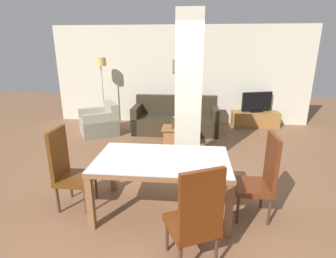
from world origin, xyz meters
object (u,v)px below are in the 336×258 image
at_px(sofa, 175,120).
at_px(coffee_table, 178,136).
at_px(dining_chair_near_right, 196,217).
at_px(tv_screen, 257,102).
at_px(dining_chair_head_right, 261,176).
at_px(armchair, 100,123).
at_px(dining_table, 162,169).
at_px(tv_stand, 255,119).
at_px(floor_lamp, 101,69).
at_px(bottle, 174,124).
at_px(dining_chair_head_left, 68,168).

distance_m(sofa, coffee_table, 1.05).
height_order(dining_chair_near_right, sofa, dining_chair_near_right).
relative_size(coffee_table, tv_screen, 0.85).
relative_size(dining_chair_head_right, armchair, 0.96).
xyz_separation_m(dining_chair_near_right, sofa, (-0.50, 4.41, -0.27)).
distance_m(dining_chair_head_right, armchair, 4.49).
relative_size(dining_table, tv_screen, 2.05).
distance_m(sofa, tv_screen, 2.31).
distance_m(sofa, armchair, 1.92).
xyz_separation_m(sofa, tv_stand, (2.17, 0.67, -0.09)).
xyz_separation_m(dining_table, floor_lamp, (-2.11, 3.92, 0.94)).
distance_m(dining_chair_near_right, bottle, 3.30).
bearing_deg(tv_screen, bottle, 22.02).
distance_m(dining_chair_near_right, tv_stand, 5.37).
distance_m(dining_chair_head_right, bottle, 2.68).
xyz_separation_m(dining_chair_near_right, tv_screen, (1.68, 5.08, 0.11)).
bearing_deg(sofa, dining_chair_head_left, 70.96).
bearing_deg(floor_lamp, dining_table, -61.70).
xyz_separation_m(dining_chair_head_left, bottle, (1.24, 2.36, -0.04)).
distance_m(dining_chair_head_left, sofa, 3.71).
xyz_separation_m(dining_chair_head_right, tv_screen, (0.86, 4.17, 0.11)).
bearing_deg(bottle, sofa, 91.86).
xyz_separation_m(dining_chair_head_left, sofa, (1.21, 3.50, -0.27)).
bearing_deg(dining_chair_head_left, dining_table, 90.00).
distance_m(coffee_table, tv_screen, 2.70).
distance_m(bottle, floor_lamp, 2.80).
bearing_deg(dining_chair_near_right, dining_chair_head_right, 23.08).
distance_m(dining_chair_head_right, tv_screen, 4.26).
xyz_separation_m(dining_table, coffee_table, (0.07, 2.46, -0.39)).
distance_m(dining_chair_head_right, coffee_table, 2.75).
bearing_deg(floor_lamp, coffee_table, -33.86).
xyz_separation_m(dining_chair_head_right, bottle, (-1.28, 2.36, -0.04)).
relative_size(armchair, bottle, 4.53).
bearing_deg(armchair, bottle, -142.68).
distance_m(coffee_table, floor_lamp, 2.94).
xyz_separation_m(dining_chair_head_left, floor_lamp, (-0.84, 3.92, 0.99)).
relative_size(dining_chair_head_right, coffee_table, 1.57).
height_order(coffee_table, floor_lamp, floor_lamp).
bearing_deg(dining_chair_near_right, tv_screen, 46.70).
bearing_deg(armchair, tv_stand, -106.43).
distance_m(armchair, coffee_table, 2.13).
bearing_deg(dining_chair_head_left, bottle, 152.17).
bearing_deg(dining_table, dining_chair_head_right, 0.00).
distance_m(dining_chair_head_left, tv_screen, 5.37).
bearing_deg(bottle, dining_chair_head_right, -61.55).
xyz_separation_m(dining_chair_head_left, tv_screen, (3.38, 4.17, 0.11)).
relative_size(dining_chair_head_left, dining_chair_head_right, 1.00).
relative_size(dining_chair_near_right, coffee_table, 1.57).
bearing_deg(coffee_table, sofa, 97.46).
relative_size(sofa, tv_screen, 2.56).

